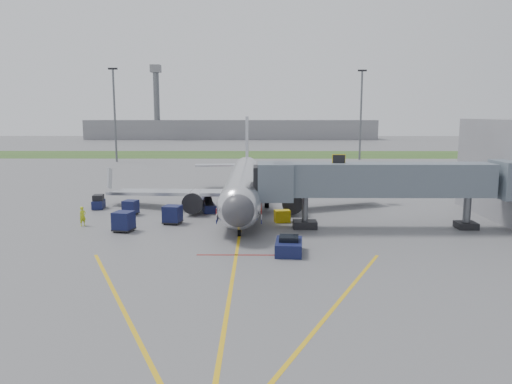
{
  "coord_description": "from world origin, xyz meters",
  "views": [
    {
      "loc": [
        1.72,
        -40.45,
        10.56
      ],
      "look_at": [
        1.43,
        6.36,
        3.2
      ],
      "focal_mm": 35.0,
      "sensor_mm": 36.0,
      "label": 1
    }
  ],
  "objects_px": {
    "belt_loader": "(209,207)",
    "ramp_worker": "(83,216)",
    "airliner": "(244,185)",
    "pushback_tug": "(289,246)",
    "baggage_tug": "(99,202)"
  },
  "relations": [
    {
      "from": "pushback_tug",
      "to": "baggage_tug",
      "type": "xyz_separation_m",
      "value": [
        -20.35,
        18.11,
        0.12
      ]
    },
    {
      "from": "airliner",
      "to": "baggage_tug",
      "type": "height_order",
      "value": "airliner"
    },
    {
      "from": "airliner",
      "to": "belt_loader",
      "type": "xyz_separation_m",
      "value": [
        -3.81,
        -2.09,
        -2.16
      ]
    },
    {
      "from": "airliner",
      "to": "ramp_worker",
      "type": "relative_size",
      "value": 19.16
    },
    {
      "from": "pushback_tug",
      "to": "ramp_worker",
      "type": "height_order",
      "value": "ramp_worker"
    },
    {
      "from": "ramp_worker",
      "to": "belt_loader",
      "type": "bearing_deg",
      "value": -17.76
    },
    {
      "from": "belt_loader",
      "to": "ramp_worker",
      "type": "xyz_separation_m",
      "value": [
        -11.24,
        -7.32,
        0.45
      ]
    },
    {
      "from": "belt_loader",
      "to": "airliner",
      "type": "bearing_deg",
      "value": 28.72
    },
    {
      "from": "airliner",
      "to": "ramp_worker",
      "type": "height_order",
      "value": "airliner"
    },
    {
      "from": "airliner",
      "to": "belt_loader",
      "type": "height_order",
      "value": "airliner"
    },
    {
      "from": "belt_loader",
      "to": "ramp_worker",
      "type": "height_order",
      "value": "belt_loader"
    },
    {
      "from": "airliner",
      "to": "ramp_worker",
      "type": "bearing_deg",
      "value": -148.01
    },
    {
      "from": "belt_loader",
      "to": "ramp_worker",
      "type": "relative_size",
      "value": 2.21
    },
    {
      "from": "baggage_tug",
      "to": "ramp_worker",
      "type": "distance_m",
      "value": 8.86
    },
    {
      "from": "baggage_tug",
      "to": "pushback_tug",
      "type": "bearing_deg",
      "value": -41.66
    }
  ]
}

